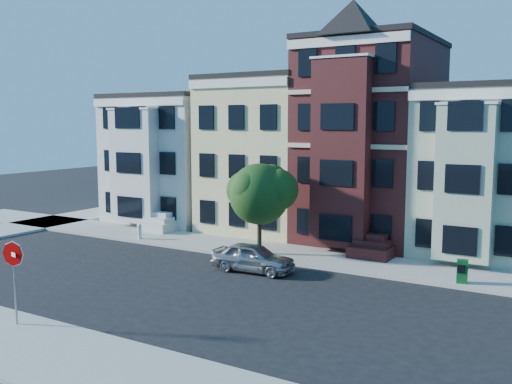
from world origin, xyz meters
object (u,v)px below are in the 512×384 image
Objects in this scene: street_tree at (259,198)px; stop_sign at (15,277)px; parked_car at (253,257)px; fire_hydrant at (140,233)px; newspaper_box at (462,271)px.

stop_sign is (-1.84, -13.93, -1.36)m from street_tree.
parked_car is 5.65× the size of fire_hydrant.
parked_car is 3.97× the size of newspaper_box.
parked_car is 9.71m from newspaper_box.
stop_sign is at bearing -97.54° from street_tree.
parked_car reaches higher than fire_hydrant.
street_tree is 14.12m from stop_sign.
newspaper_box is at bearing 0.17° from fire_hydrant.
newspaper_box reaches higher than fire_hydrant.
street_tree is 11.03m from newspaper_box.
fire_hydrant is at bearing 128.18° from stop_sign.
newspaper_box is at bearing -1.69° from street_tree.
street_tree reaches higher than stop_sign.
street_tree is 4.13m from parked_car.
stop_sign is at bearing 160.14° from parked_car.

